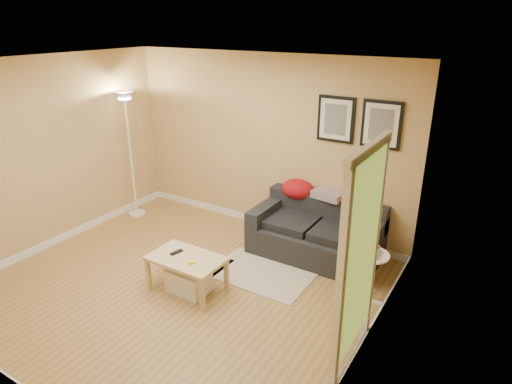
% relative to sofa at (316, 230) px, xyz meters
% --- Properties ---
extents(floor, '(4.50, 4.50, 0.00)m').
position_rel_sofa_xyz_m(floor, '(-1.07, -1.53, -0.38)').
color(floor, '#A38146').
rests_on(floor, ground).
extents(ceiling, '(4.50, 4.50, 0.00)m').
position_rel_sofa_xyz_m(ceiling, '(-1.07, -1.53, 2.23)').
color(ceiling, white).
rests_on(ceiling, wall_back).
extents(wall_back, '(4.50, 0.00, 4.50)m').
position_rel_sofa_xyz_m(wall_back, '(-1.07, 0.47, 0.92)').
color(wall_back, tan).
rests_on(wall_back, ground).
extents(wall_left, '(0.00, 4.00, 4.00)m').
position_rel_sofa_xyz_m(wall_left, '(-3.32, -1.53, 0.92)').
color(wall_left, tan).
rests_on(wall_left, ground).
extents(wall_right, '(0.00, 4.00, 4.00)m').
position_rel_sofa_xyz_m(wall_right, '(1.18, -1.53, 0.92)').
color(wall_right, tan).
rests_on(wall_right, ground).
extents(baseboard_back, '(4.50, 0.02, 0.10)m').
position_rel_sofa_xyz_m(baseboard_back, '(-1.07, 0.46, -0.33)').
color(baseboard_back, white).
rests_on(baseboard_back, ground).
extents(baseboard_left, '(0.02, 4.00, 0.10)m').
position_rel_sofa_xyz_m(baseboard_left, '(-3.31, -1.53, -0.33)').
color(baseboard_left, white).
rests_on(baseboard_left, ground).
extents(baseboard_right, '(0.02, 4.00, 0.10)m').
position_rel_sofa_xyz_m(baseboard_right, '(1.17, -1.53, -0.33)').
color(baseboard_right, white).
rests_on(baseboard_right, ground).
extents(sofa, '(1.70, 0.90, 0.75)m').
position_rel_sofa_xyz_m(sofa, '(0.00, 0.00, 0.00)').
color(sofa, black).
rests_on(sofa, ground).
extents(red_throw, '(0.48, 0.36, 0.28)m').
position_rel_sofa_xyz_m(red_throw, '(-0.44, 0.32, 0.40)').
color(red_throw, '#AA0F1C').
rests_on(red_throw, sofa).
extents(plaid_throw, '(0.45, 0.32, 0.10)m').
position_rel_sofa_xyz_m(plaid_throw, '(0.02, 0.33, 0.41)').
color(plaid_throw, tan).
rests_on(plaid_throw, sofa).
extents(framed_print_left, '(0.50, 0.04, 0.60)m').
position_rel_sofa_xyz_m(framed_print_left, '(0.01, 0.45, 1.43)').
color(framed_print_left, black).
rests_on(framed_print_left, wall_back).
extents(framed_print_right, '(0.50, 0.04, 0.60)m').
position_rel_sofa_xyz_m(framed_print_right, '(0.61, 0.45, 1.43)').
color(framed_print_right, black).
rests_on(framed_print_right, wall_back).
extents(area_rug, '(1.25, 0.85, 0.01)m').
position_rel_sofa_xyz_m(area_rug, '(-0.37, -0.78, -0.37)').
color(area_rug, '#C1B199').
rests_on(area_rug, ground).
extents(green_runner, '(0.70, 0.50, 0.01)m').
position_rel_sofa_xyz_m(green_runner, '(-1.19, -0.96, -0.37)').
color(green_runner, '#668C4C').
rests_on(green_runner, ground).
extents(coffee_table, '(0.94, 0.65, 0.44)m').
position_rel_sofa_xyz_m(coffee_table, '(-0.94, -1.55, -0.16)').
color(coffee_table, '#DBBD86').
rests_on(coffee_table, ground).
extents(remote_control, '(0.09, 0.17, 0.02)m').
position_rel_sofa_xyz_m(remote_control, '(-1.11, -1.53, 0.07)').
color(remote_control, black).
rests_on(remote_control, coffee_table).
extents(tape_roll, '(0.07, 0.07, 0.03)m').
position_rel_sofa_xyz_m(tape_roll, '(-0.80, -1.62, 0.08)').
color(tape_roll, yellow).
rests_on(tape_roll, coffee_table).
extents(storage_bin, '(0.48, 0.35, 0.30)m').
position_rel_sofa_xyz_m(storage_bin, '(-0.91, -1.56, -0.23)').
color(storage_bin, white).
rests_on(storage_bin, ground).
extents(side_table, '(0.40, 0.40, 0.61)m').
position_rel_sofa_xyz_m(side_table, '(0.95, -0.64, -0.07)').
color(side_table, white).
rests_on(side_table, ground).
extents(book_stack, '(0.20, 0.26, 0.08)m').
position_rel_sofa_xyz_m(book_stack, '(0.93, -0.64, 0.27)').
color(book_stack, teal).
rests_on(book_stack, side_table).
extents(floor_lamp, '(0.26, 0.26, 2.01)m').
position_rel_sofa_xyz_m(floor_lamp, '(-3.07, -0.30, 0.58)').
color(floor_lamp, white).
rests_on(floor_lamp, ground).
extents(doorway, '(0.12, 1.01, 2.13)m').
position_rel_sofa_xyz_m(doorway, '(1.13, -1.68, 0.65)').
color(doorway, white).
rests_on(doorway, ground).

